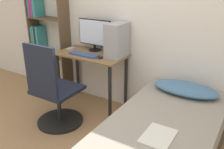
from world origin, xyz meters
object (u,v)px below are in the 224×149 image
at_px(bed, 163,143).
at_px(keyboard, 84,55).
at_px(monitor, 94,34).
at_px(bookshelf, 43,40).
at_px(office_chair, 54,96).
at_px(pc_tower, 117,40).

distance_m(bed, keyboard, 1.54).
bearing_deg(monitor, keyboard, -87.09).
relative_size(bookshelf, monitor, 3.39).
height_order(office_chair, bed, office_chair).
height_order(bookshelf, office_chair, bookshelf).
distance_m(office_chair, pc_tower, 1.04).
xyz_separation_m(office_chair, keyboard, (0.05, 0.56, 0.38)).
height_order(office_chair, monitor, monitor).
xyz_separation_m(bookshelf, pc_tower, (1.39, -0.06, 0.19)).
bearing_deg(pc_tower, bed, -37.35).
xyz_separation_m(bed, keyboard, (-1.34, 0.54, 0.53)).
bearing_deg(office_chair, bookshelf, 139.83).
bearing_deg(bookshelf, pc_tower, -2.58).
bearing_deg(pc_tower, bookshelf, 177.42).
bearing_deg(bed, pc_tower, 142.65).
relative_size(bookshelf, keyboard, 4.16).
relative_size(bed, pc_tower, 4.15).
bearing_deg(keyboard, monitor, 92.91).
xyz_separation_m(keyboard, pc_tower, (0.40, 0.18, 0.21)).
xyz_separation_m(monitor, pc_tower, (0.41, -0.08, -0.02)).
bearing_deg(bookshelf, keyboard, -13.67).
distance_m(monitor, pc_tower, 0.42).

